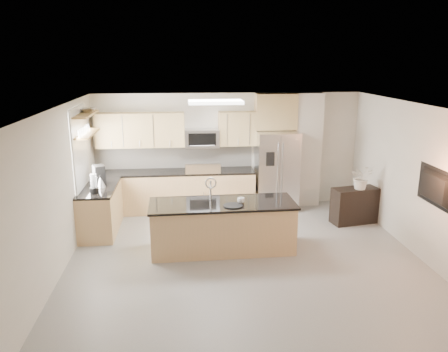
{
  "coord_description": "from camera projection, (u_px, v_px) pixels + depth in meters",
  "views": [
    {
      "loc": [
        -1.02,
        -6.5,
        3.34
      ],
      "look_at": [
        -0.27,
        1.3,
        1.22
      ],
      "focal_mm": 35.0,
      "sensor_mm": 36.0,
      "label": 1
    }
  ],
  "objects": [
    {
      "name": "shelf_upper",
      "position": [
        85.0,
        114.0,
        8.22
      ],
      "size": [
        0.3,
        1.2,
        0.04
      ],
      "primitive_type": "cube",
      "color": "brown",
      "rests_on": "wall_left"
    },
    {
      "name": "platter",
      "position": [
        233.0,
        206.0,
        7.48
      ],
      "size": [
        0.35,
        0.35,
        0.02
      ],
      "primitive_type": "cylinder",
      "rotation": [
        0.0,
        0.0,
        -0.06
      ],
      "color": "black",
      "rests_on": "island"
    },
    {
      "name": "wall_back",
      "position": [
        228.0,
        150.0,
        10.0
      ],
      "size": [
        6.0,
        0.02,
        2.6
      ],
      "primitive_type": "cube",
      "color": "beige",
      "rests_on": "floor"
    },
    {
      "name": "wall_front",
      "position": [
        306.0,
        304.0,
        3.75
      ],
      "size": [
        6.0,
        0.02,
        2.6
      ],
      "primitive_type": "cube",
      "color": "beige",
      "rests_on": "floor"
    },
    {
      "name": "refrigerator",
      "position": [
        276.0,
        171.0,
        9.84
      ],
      "size": [
        0.92,
        0.78,
        1.78
      ],
      "color": "silver",
      "rests_on": "floor"
    },
    {
      "name": "upper_cabinets",
      "position": [
        170.0,
        130.0,
        9.58
      ],
      "size": [
        3.5,
        0.33,
        0.75
      ],
      "color": "tan",
      "rests_on": "wall_back"
    },
    {
      "name": "cup",
      "position": [
        241.0,
        200.0,
        7.62
      ],
      "size": [
        0.16,
        0.16,
        0.1
      ],
      "primitive_type": "imported",
      "rotation": [
        0.0,
        0.0,
        0.29
      ],
      "color": "white",
      "rests_on": "island"
    },
    {
      "name": "flower_vase",
      "position": [
        362.0,
        171.0,
        8.84
      ],
      "size": [
        0.79,
        0.72,
        0.76
      ],
      "primitive_type": "imported",
      "rotation": [
        0.0,
        0.0,
        0.21
      ],
      "color": "silver",
      "rests_on": "credenza"
    },
    {
      "name": "blender",
      "position": [
        94.0,
        185.0,
        8.05
      ],
      "size": [
        0.16,
        0.16,
        0.37
      ],
      "color": "black",
      "rests_on": "left_counter"
    },
    {
      "name": "island",
      "position": [
        222.0,
        226.0,
        7.78
      ],
      "size": [
        2.59,
        0.98,
        1.31
      ],
      "rotation": [
        0.0,
        0.0,
        0.02
      ],
      "color": "tan",
      "rests_on": "floor"
    },
    {
      "name": "wall_right",
      "position": [
        430.0,
        187.0,
        7.15
      ],
      "size": [
        0.02,
        6.5,
        2.6
      ],
      "primitive_type": "cube",
      "color": "beige",
      "rests_on": "floor"
    },
    {
      "name": "ceiling_fixture",
      "position": [
        216.0,
        102.0,
        8.05
      ],
      "size": [
        1.0,
        0.5,
        0.06
      ],
      "primitive_type": "cube",
      "color": "white",
      "rests_on": "ceiling"
    },
    {
      "name": "kettle",
      "position": [
        101.0,
        182.0,
        8.43
      ],
      "size": [
        0.19,
        0.19,
        0.24
      ],
      "color": "silver",
      "rests_on": "left_counter"
    },
    {
      "name": "window",
      "position": [
        80.0,
        150.0,
        8.29
      ],
      "size": [
        0.04,
        1.15,
        1.65
      ],
      "color": "white",
      "rests_on": "wall_left"
    },
    {
      "name": "ceiling",
      "position": [
        250.0,
        109.0,
        6.53
      ],
      "size": [
        6.0,
        6.5,
        0.02
      ],
      "primitive_type": "cube",
      "color": "silver",
      "rests_on": "wall_back"
    },
    {
      "name": "coffee_maker",
      "position": [
        99.0,
        175.0,
        8.65
      ],
      "size": [
        0.28,
        0.3,
        0.37
      ],
      "color": "black",
      "rests_on": "left_counter"
    },
    {
      "name": "television",
      "position": [
        432.0,
        188.0,
        6.93
      ],
      "size": [
        0.14,
        1.08,
        0.62
      ],
      "primitive_type": "imported",
      "rotation": [
        0.0,
        0.0,
        1.57
      ],
      "color": "black",
      "rests_on": "wall_right"
    },
    {
      "name": "floor",
      "position": [
        248.0,
        267.0,
        7.21
      ],
      "size": [
        6.5,
        6.5,
        0.0
      ],
      "primitive_type": "plane",
      "color": "gray",
      "rests_on": "ground"
    },
    {
      "name": "shelf_lower",
      "position": [
        86.0,
        134.0,
        8.32
      ],
      "size": [
        0.3,
        1.2,
        0.04
      ],
      "primitive_type": "cube",
      "color": "brown",
      "rests_on": "wall_left"
    },
    {
      "name": "bowl",
      "position": [
        87.0,
        109.0,
        8.41
      ],
      "size": [
        0.55,
        0.55,
        0.1
      ],
      "primitive_type": "imported",
      "rotation": [
        0.0,
        0.0,
        0.43
      ],
      "color": "silver",
      "rests_on": "shelf_upper"
    },
    {
      "name": "left_counter",
      "position": [
        101.0,
        209.0,
        8.63
      ],
      "size": [
        0.66,
        1.5,
        0.92
      ],
      "color": "tan",
      "rests_on": "floor"
    },
    {
      "name": "microwave",
      "position": [
        202.0,
        138.0,
        9.66
      ],
      "size": [
        0.76,
        0.4,
        0.4
      ],
      "color": "silver",
      "rests_on": "upper_cabinets"
    },
    {
      "name": "partition_column",
      "position": [
        307.0,
        150.0,
        10.02
      ],
      "size": [
        0.6,
        0.3,
        2.6
      ],
      "primitive_type": "cube",
      "color": "beige",
      "rests_on": "floor"
    },
    {
      "name": "credenza",
      "position": [
        354.0,
        205.0,
        9.09
      ],
      "size": [
        0.99,
        0.56,
        0.75
      ],
      "primitive_type": "cube",
      "rotation": [
        0.0,
        0.0,
        0.19
      ],
      "color": "black",
      "rests_on": "floor"
    },
    {
      "name": "range",
      "position": [
        203.0,
        190.0,
        9.84
      ],
      "size": [
        0.76,
        0.64,
        1.14
      ],
      "color": "black",
      "rests_on": "floor"
    },
    {
      "name": "back_counter",
      "position": [
        175.0,
        190.0,
        9.79
      ],
      "size": [
        3.55,
        0.66,
        1.44
      ],
      "color": "tan",
      "rests_on": "floor"
    },
    {
      "name": "wall_left",
      "position": [
        53.0,
        198.0,
        6.6
      ],
      "size": [
        0.02,
        6.5,
        2.6
      ],
      "primitive_type": "cube",
      "color": "beige",
      "rests_on": "floor"
    }
  ]
}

